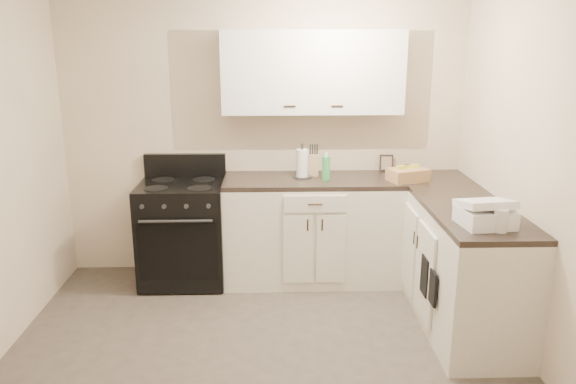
{
  "coord_description": "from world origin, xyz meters",
  "views": [
    {
      "loc": [
        0.07,
        -3.24,
        2.13
      ],
      "look_at": [
        0.19,
        0.85,
        1.0
      ],
      "focal_mm": 35.0,
      "sensor_mm": 36.0,
      "label": 1
    }
  ],
  "objects_px": {
    "stove": "(183,233)",
    "paper_towel": "(302,163)",
    "knife_block": "(314,165)",
    "wicker_basket": "(408,175)",
    "countertop_grill": "(485,217)"
  },
  "relations": [
    {
      "from": "stove",
      "to": "paper_towel",
      "type": "xyz_separation_m",
      "value": [
        1.05,
        0.07,
        0.6
      ]
    },
    {
      "from": "knife_block",
      "to": "wicker_basket",
      "type": "xyz_separation_m",
      "value": [
        0.79,
        -0.22,
        -0.04
      ]
    },
    {
      "from": "paper_towel",
      "to": "countertop_grill",
      "type": "distance_m",
      "value": 1.75
    },
    {
      "from": "wicker_basket",
      "to": "countertop_grill",
      "type": "distance_m",
      "value": 1.21
    },
    {
      "from": "paper_towel",
      "to": "wicker_basket",
      "type": "xyz_separation_m",
      "value": [
        0.9,
        -0.15,
        -0.07
      ]
    },
    {
      "from": "stove",
      "to": "knife_block",
      "type": "bearing_deg",
      "value": 6.47
    },
    {
      "from": "paper_towel",
      "to": "stove",
      "type": "bearing_deg",
      "value": -176.45
    },
    {
      "from": "wicker_basket",
      "to": "stove",
      "type": "bearing_deg",
      "value": 177.5
    },
    {
      "from": "wicker_basket",
      "to": "countertop_grill",
      "type": "relative_size",
      "value": 1.0
    },
    {
      "from": "knife_block",
      "to": "paper_towel",
      "type": "distance_m",
      "value": 0.13
    },
    {
      "from": "paper_towel",
      "to": "wicker_basket",
      "type": "bearing_deg",
      "value": -9.53
    },
    {
      "from": "paper_towel",
      "to": "countertop_grill",
      "type": "bearing_deg",
      "value": -50.03
    },
    {
      "from": "stove",
      "to": "countertop_grill",
      "type": "height_order",
      "value": "countertop_grill"
    },
    {
      "from": "stove",
      "to": "wicker_basket",
      "type": "distance_m",
      "value": 2.03
    },
    {
      "from": "stove",
      "to": "wicker_basket",
      "type": "height_order",
      "value": "wicker_basket"
    }
  ]
}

